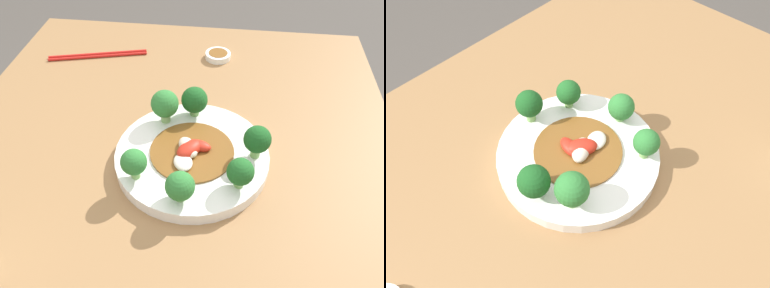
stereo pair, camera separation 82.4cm
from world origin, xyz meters
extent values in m
cube|color=olive|center=(0.00, 0.00, 0.36)|extent=(1.11, 0.89, 0.71)
cylinder|color=white|center=(-0.03, 0.05, 0.73)|extent=(0.28, 0.28, 0.02)
cylinder|color=#70A356|center=(-0.13, 0.04, 0.75)|extent=(0.02, 0.02, 0.02)
sphere|color=#19511E|center=(-0.13, 0.04, 0.77)|extent=(0.05, 0.05, 0.05)
cylinder|color=#70A356|center=(0.08, 0.04, 0.74)|extent=(0.02, 0.02, 0.01)
sphere|color=#2D7533|center=(0.08, 0.04, 0.77)|extent=(0.05, 0.05, 0.05)
cylinder|color=#7AAD5B|center=(-0.03, 0.16, 0.75)|extent=(0.02, 0.02, 0.02)
sphere|color=#19511E|center=(-0.03, 0.16, 0.78)|extent=(0.05, 0.05, 0.05)
cylinder|color=#89B76B|center=(-0.11, -0.02, 0.75)|extent=(0.02, 0.02, 0.02)
sphere|color=#2D7533|center=(-0.11, -0.02, 0.78)|extent=(0.05, 0.05, 0.05)
cylinder|color=#7AAD5B|center=(0.04, 0.13, 0.75)|extent=(0.02, 0.02, 0.02)
sphere|color=#1E5B23|center=(0.04, 0.13, 0.77)|extent=(0.05, 0.05, 0.05)
cylinder|color=#7AAD5B|center=(0.04, -0.04, 0.75)|extent=(0.02, 0.02, 0.02)
sphere|color=#2D7533|center=(0.04, -0.04, 0.77)|extent=(0.05, 0.05, 0.05)
cylinder|color=brown|center=(-0.03, 0.05, 0.74)|extent=(0.15, 0.15, 0.00)
ellipsoid|color=red|center=(-0.02, 0.04, 0.75)|extent=(0.06, 0.06, 0.02)
ellipsoid|color=beige|center=(-0.03, 0.04, 0.75)|extent=(0.06, 0.05, 0.02)
ellipsoid|color=red|center=(-0.04, 0.06, 0.75)|extent=(0.03, 0.05, 0.02)
ellipsoid|color=silver|center=(0.01, 0.04, 0.75)|extent=(0.05, 0.05, 0.01)
camera|label=1|loc=(0.45, 0.10, 1.23)|focal=35.00mm
camera|label=2|loc=(-0.31, -0.22, 1.25)|focal=35.00mm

